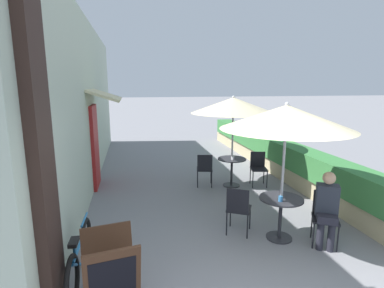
{
  "coord_description": "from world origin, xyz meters",
  "views": [
    {
      "loc": [
        -1.45,
        -2.62,
        2.61
      ],
      "look_at": [
        0.15,
        5.26,
        1.0
      ],
      "focal_mm": 28.0,
      "sensor_mm": 36.0,
      "label": 1
    }
  ],
  "objects_px": {
    "patio_table_near": "(281,210)",
    "patio_umbrella_mid": "(233,105)",
    "patio_umbrella_near": "(286,117)",
    "cafe_chair_mid_left": "(205,167)",
    "cafe_chair_near_right": "(238,207)",
    "menu_board": "(111,279)",
    "coffee_cup_mid": "(233,158)",
    "seated_patron_near_left": "(327,206)",
    "bicycle_leaning": "(80,257)",
    "patio_table_mid": "(232,167)",
    "cafe_chair_mid_right": "(258,166)",
    "coffee_cup_near": "(281,199)",
    "cafe_chair_near_left": "(325,213)"
  },
  "relations": [
    {
      "from": "patio_table_near",
      "to": "patio_umbrella_near",
      "type": "height_order",
      "value": "patio_umbrella_near"
    },
    {
      "from": "coffee_cup_mid",
      "to": "menu_board",
      "type": "xyz_separation_m",
      "value": [
        -2.77,
        -3.94,
        -0.28
      ]
    },
    {
      "from": "patio_table_near",
      "to": "coffee_cup_mid",
      "type": "height_order",
      "value": "coffee_cup_mid"
    },
    {
      "from": "patio_umbrella_near",
      "to": "cafe_chair_near_left",
      "type": "bearing_deg",
      "value": -22.84
    },
    {
      "from": "cafe_chair_near_left",
      "to": "seated_patron_near_left",
      "type": "distance_m",
      "value": 0.2
    },
    {
      "from": "cafe_chair_mid_right",
      "to": "menu_board",
      "type": "distance_m",
      "value": 5.31
    },
    {
      "from": "cafe_chair_near_right",
      "to": "coffee_cup_near",
      "type": "xyz_separation_m",
      "value": [
        0.57,
        -0.41,
        0.26
      ]
    },
    {
      "from": "patio_table_near",
      "to": "cafe_chair_near_left",
      "type": "relative_size",
      "value": 0.84
    },
    {
      "from": "patio_table_near",
      "to": "seated_patron_near_left",
      "type": "height_order",
      "value": "seated_patron_near_left"
    },
    {
      "from": "patio_umbrella_mid",
      "to": "cafe_chair_mid_left",
      "type": "height_order",
      "value": "patio_umbrella_mid"
    },
    {
      "from": "patio_table_near",
      "to": "bicycle_leaning",
      "type": "height_order",
      "value": "same"
    },
    {
      "from": "cafe_chair_near_left",
      "to": "coffee_cup_near",
      "type": "height_order",
      "value": "cafe_chair_near_left"
    },
    {
      "from": "cafe_chair_mid_left",
      "to": "menu_board",
      "type": "distance_m",
      "value": 4.63
    },
    {
      "from": "patio_table_near",
      "to": "cafe_chair_mid_right",
      "type": "height_order",
      "value": "cafe_chair_mid_right"
    },
    {
      "from": "coffee_cup_near",
      "to": "patio_umbrella_mid",
      "type": "height_order",
      "value": "patio_umbrella_mid"
    },
    {
      "from": "cafe_chair_near_left",
      "to": "menu_board",
      "type": "xyz_separation_m",
      "value": [
        -3.36,
        -1.03,
        -0.02
      ]
    },
    {
      "from": "patio_table_near",
      "to": "patio_umbrella_near",
      "type": "bearing_deg",
      "value": -108.43
    },
    {
      "from": "seated_patron_near_left",
      "to": "patio_umbrella_mid",
      "type": "height_order",
      "value": "patio_umbrella_mid"
    },
    {
      "from": "seated_patron_near_left",
      "to": "patio_umbrella_mid",
      "type": "bearing_deg",
      "value": -51.58
    },
    {
      "from": "cafe_chair_near_left",
      "to": "patio_table_mid",
      "type": "relative_size",
      "value": 1.19
    },
    {
      "from": "patio_umbrella_mid",
      "to": "cafe_chair_mid_left",
      "type": "relative_size",
      "value": 2.68
    },
    {
      "from": "cafe_chair_near_left",
      "to": "cafe_chair_mid_right",
      "type": "bearing_deg",
      "value": -63.51
    },
    {
      "from": "cafe_chair_mid_right",
      "to": "coffee_cup_mid",
      "type": "height_order",
      "value": "cafe_chair_mid_right"
    },
    {
      "from": "patio_table_near",
      "to": "bicycle_leaning",
      "type": "distance_m",
      "value": 3.21
    },
    {
      "from": "cafe_chair_near_right",
      "to": "cafe_chair_mid_right",
      "type": "relative_size",
      "value": 1.0
    },
    {
      "from": "coffee_cup_mid",
      "to": "bicycle_leaning",
      "type": "xyz_separation_m",
      "value": [
        -3.23,
        -3.15,
        -0.44
      ]
    },
    {
      "from": "patio_table_mid",
      "to": "cafe_chair_mid_right",
      "type": "distance_m",
      "value": 0.71
    },
    {
      "from": "patio_table_mid",
      "to": "patio_umbrella_near",
      "type": "bearing_deg",
      "value": -91.64
    },
    {
      "from": "patio_table_near",
      "to": "cafe_chair_mid_right",
      "type": "xyz_separation_m",
      "value": [
        0.78,
        2.7,
        0.0
      ]
    },
    {
      "from": "patio_umbrella_near",
      "to": "menu_board",
      "type": "height_order",
      "value": "patio_umbrella_near"
    },
    {
      "from": "cafe_chair_mid_left",
      "to": "coffee_cup_mid",
      "type": "distance_m",
      "value": 0.76
    },
    {
      "from": "patio_table_near",
      "to": "menu_board",
      "type": "relative_size",
      "value": 0.72
    },
    {
      "from": "coffee_cup_near",
      "to": "patio_umbrella_mid",
      "type": "xyz_separation_m",
      "value": [
        0.17,
        2.9,
        1.32
      ]
    },
    {
      "from": "coffee_cup_near",
      "to": "coffee_cup_mid",
      "type": "xyz_separation_m",
      "value": [
        0.15,
        2.77,
        0.0
      ]
    },
    {
      "from": "seated_patron_near_left",
      "to": "patio_umbrella_mid",
      "type": "relative_size",
      "value": 0.54
    },
    {
      "from": "coffee_cup_near",
      "to": "coffee_cup_mid",
      "type": "relative_size",
      "value": 1.0
    },
    {
      "from": "patio_umbrella_mid",
      "to": "bicycle_leaning",
      "type": "distance_m",
      "value": 4.93
    },
    {
      "from": "coffee_cup_near",
      "to": "menu_board",
      "type": "relative_size",
      "value": 0.09
    },
    {
      "from": "cafe_chair_near_right",
      "to": "menu_board",
      "type": "distance_m",
      "value": 2.59
    },
    {
      "from": "patio_umbrella_near",
      "to": "bicycle_leaning",
      "type": "xyz_separation_m",
      "value": [
        -3.17,
        -0.51,
        -1.76
      ]
    },
    {
      "from": "seated_patron_near_left",
      "to": "cafe_chair_mid_right",
      "type": "relative_size",
      "value": 1.44
    },
    {
      "from": "coffee_cup_near",
      "to": "patio_table_mid",
      "type": "relative_size",
      "value": 0.12
    },
    {
      "from": "patio_table_near",
      "to": "patio_umbrella_mid",
      "type": "distance_m",
      "value": 3.19
    },
    {
      "from": "patio_table_mid",
      "to": "cafe_chair_mid_right",
      "type": "height_order",
      "value": "cafe_chair_mid_right"
    },
    {
      "from": "patio_table_mid",
      "to": "coffee_cup_mid",
      "type": "bearing_deg",
      "value": -99.27
    },
    {
      "from": "cafe_chair_near_right",
      "to": "cafe_chair_mid_left",
      "type": "relative_size",
      "value": 1.0
    },
    {
      "from": "cafe_chair_near_right",
      "to": "cafe_chair_mid_right",
      "type": "xyz_separation_m",
      "value": [
        1.44,
        2.42,
        0.0
      ]
    },
    {
      "from": "patio_umbrella_mid",
      "to": "patio_table_mid",
      "type": "bearing_deg",
      "value": 90.0
    },
    {
      "from": "seated_patron_near_left",
      "to": "patio_table_mid",
      "type": "height_order",
      "value": "seated_patron_near_left"
    },
    {
      "from": "patio_table_near",
      "to": "bicycle_leaning",
      "type": "relative_size",
      "value": 0.44
    }
  ]
}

